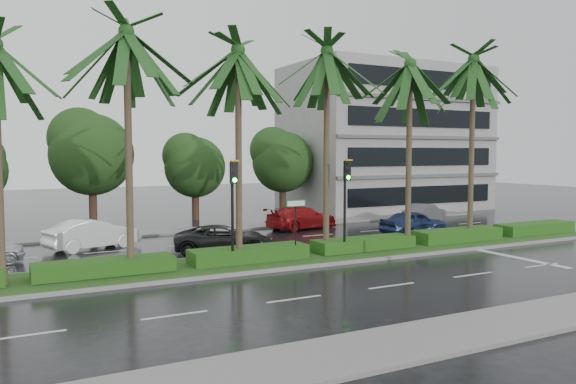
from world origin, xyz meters
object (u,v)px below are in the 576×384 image
street_sign (296,214)px  car_red (302,218)px  car_white (93,234)px  car_grey (425,213)px  signal_median_left (233,197)px  car_darkgrey (224,239)px  car_blue (414,223)px

street_sign → car_red: bearing=59.6°
car_white → car_grey: car_white is taller
car_grey → car_red: bearing=59.8°
signal_median_left → car_white: signal_median_left is taller
signal_median_left → car_darkgrey: signal_median_left is taller
car_red → car_white: bearing=86.1°
street_sign → car_white: street_sign is taller
car_darkgrey → car_red: size_ratio=0.97×
signal_median_left → car_blue: size_ratio=1.03×
signal_median_left → car_grey: bearing=25.7°
signal_median_left → car_red: bearing=48.4°
street_sign → car_white: 10.74m
street_sign → car_grey: bearing=29.6°
car_blue → car_white: bearing=76.2°
car_darkgrey → car_red: (7.42, 5.65, 0.05)m
car_white → car_blue: car_white is taller
car_grey → street_sign: bearing=96.7°
car_white → car_blue: (17.40, -3.66, -0.03)m
car_blue → car_grey: size_ratio=1.05×
car_darkgrey → car_grey: same height
car_grey → car_blue: bearing=110.3°
street_sign → car_blue: (10.00, 4.01, -1.41)m
car_white → car_blue: 17.78m
signal_median_left → car_grey: signal_median_left is taller
car_white → car_darkgrey: car_white is taller
car_white → car_darkgrey: 6.74m
car_red → car_grey: 9.07m
car_red → car_grey: car_red is taller
car_darkgrey → car_blue: bearing=-67.9°
signal_median_left → car_red: (8.50, 9.57, -2.28)m
street_sign → car_red: street_sign is taller
signal_median_left → car_grey: size_ratio=1.09×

